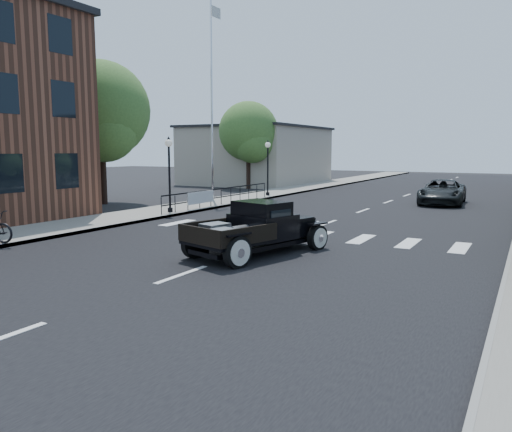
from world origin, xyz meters
The scene contains 14 objects.
ground centered at (0.00, 0.00, 0.00)m, with size 120.00×120.00×0.00m, color black.
road centered at (0.00, 15.00, 0.01)m, with size 14.00×80.00×0.02m, color black.
road_markings centered at (0.00, 10.00, 0.00)m, with size 12.00×60.00×0.06m, color silver, non-canonical shape.
sidewalk_left centered at (-8.50, 15.00, 0.07)m, with size 3.00×80.00×0.15m, color gray.
low_building_left centered at (-15.00, 28.00, 2.50)m, with size 10.00×12.00×5.00m, color #AC9F90.
railing centered at (-7.30, 10.00, 0.65)m, with size 0.08×10.00×1.00m, color black, non-canonical shape.
banner centered at (-7.22, 8.00, 0.45)m, with size 0.04×2.20×0.60m, color silver, non-canonical shape.
lamp_post_b centered at (-7.60, 6.00, 1.93)m, with size 0.36×0.36×3.56m, color black, non-canonical shape.
lamp_post_c centered at (-7.60, 16.00, 1.93)m, with size 0.36×0.36×3.56m, color black, non-canonical shape.
flagpole centered at (-9.20, 12.00, 5.92)m, with size 0.12×0.12×11.55m, color silver.
big_tree_near centered at (-14.00, 8.00, 4.03)m, with size 5.49×5.49×8.07m, color #3B6029, non-canonical shape.
big_tree_far centered at (-12.50, 22.00, 3.45)m, with size 4.70×4.70×6.91m, color #3B6029, non-canonical shape.
hotrod_pickup centered at (0.42, 0.08, 0.81)m, with size 2.18×4.67×1.62m, color black, non-canonical shape.
second_car centered at (2.99, 17.27, 0.70)m, with size 2.32×5.03×1.40m, color black.
Camera 1 is at (7.49, -12.66, 3.10)m, focal length 35.00 mm.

